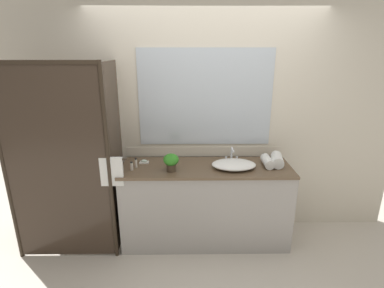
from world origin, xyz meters
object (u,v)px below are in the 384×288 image
object	(u,v)px
amenity_bottle_conditioner	(136,163)
amenity_bottle_body_wash	(132,166)
rolled_towel_middle	(267,161)
potted_plant	(171,161)
soap_dish	(144,162)
faucet	(232,157)
sink_basin	(234,165)
rolled_towel_near_edge	(277,160)

from	to	relation	value
amenity_bottle_conditioner	amenity_bottle_body_wash	xyz separation A→B (m)	(-0.03, -0.07, -0.01)
rolled_towel_middle	potted_plant	bearing A→B (deg)	-173.23
potted_plant	amenity_bottle_body_wash	bearing A→B (deg)	175.97
soap_dish	rolled_towel_middle	distance (m)	1.33
potted_plant	amenity_bottle_body_wash	size ratio (longest dim) A/B	2.02
amenity_bottle_body_wash	faucet	bearing A→B (deg)	11.40
sink_basin	amenity_bottle_conditioner	size ratio (longest dim) A/B	4.47
potted_plant	rolled_towel_middle	xyz separation A→B (m)	(1.01, 0.12, -0.06)
potted_plant	amenity_bottle_body_wash	xyz separation A→B (m)	(-0.41, 0.03, -0.06)
soap_dish	rolled_towel_near_edge	bearing A→B (deg)	-3.26
amenity_bottle_body_wash	rolled_towel_near_edge	world-z (taller)	rolled_towel_near_edge
amenity_bottle_body_wash	soap_dish	bearing A→B (deg)	63.49
soap_dish	amenity_bottle_conditioner	distance (m)	0.15
soap_dish	rolled_towel_near_edge	distance (m)	1.44
potted_plant	amenity_bottle_conditioner	xyz separation A→B (m)	(-0.37, 0.10, -0.06)
potted_plant	rolled_towel_middle	distance (m)	1.02
sink_basin	rolled_towel_near_edge	xyz separation A→B (m)	(0.47, 0.07, 0.02)
soap_dish	rolled_towel_middle	bearing A→B (deg)	-4.54
sink_basin	rolled_towel_near_edge	size ratio (longest dim) A/B	1.78
amenity_bottle_conditioner	rolled_towel_near_edge	world-z (taller)	rolled_towel_near_edge
soap_dish	amenity_bottle_body_wash	size ratio (longest dim) A/B	1.11
rolled_towel_middle	amenity_bottle_conditioner	bearing A→B (deg)	-179.09
soap_dish	rolled_towel_near_edge	xyz separation A→B (m)	(1.43, -0.08, 0.05)
rolled_towel_near_edge	faucet	bearing A→B (deg)	168.34
soap_dish	faucet	bearing A→B (deg)	0.98
faucet	soap_dish	world-z (taller)	faucet
faucet	amenity_bottle_body_wash	bearing A→B (deg)	-168.60
sink_basin	potted_plant	distance (m)	0.66
faucet	soap_dish	size ratio (longest dim) A/B	1.72
amenity_bottle_conditioner	amenity_bottle_body_wash	world-z (taller)	amenity_bottle_conditioner
sink_basin	soap_dish	xyz separation A→B (m)	(-0.96, 0.15, -0.02)
faucet	amenity_bottle_body_wash	distance (m)	1.08
sink_basin	amenity_bottle_body_wash	xyz separation A→B (m)	(-1.06, -0.04, 0.01)
amenity_bottle_body_wash	rolled_towel_middle	world-z (taller)	rolled_towel_middle
amenity_bottle_conditioner	rolled_towel_middle	xyz separation A→B (m)	(1.39, 0.02, 0.00)
faucet	rolled_towel_near_edge	xyz separation A→B (m)	(0.47, -0.10, 0.00)
soap_dish	rolled_towel_middle	world-z (taller)	rolled_towel_middle
rolled_towel_middle	amenity_bottle_body_wash	bearing A→B (deg)	-176.31
rolled_towel_near_edge	amenity_bottle_body_wash	bearing A→B (deg)	-175.70
potted_plant	soap_dish	bearing A→B (deg)	143.86
soap_dish	rolled_towel_near_edge	size ratio (longest dim) A/B	0.39
sink_basin	rolled_towel_middle	xyz separation A→B (m)	(0.36, 0.05, 0.01)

